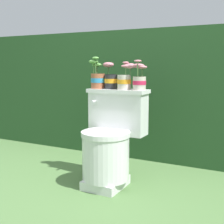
% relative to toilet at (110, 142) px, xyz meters
% --- Properties ---
extents(ground_plane, '(12.00, 12.00, 0.00)m').
position_rel_toilet_xyz_m(ground_plane, '(-0.03, -0.12, -0.35)').
color(ground_plane, '#4C703D').
extents(hedge_backdrop, '(4.24, 0.90, 1.29)m').
position_rel_toilet_xyz_m(hedge_backdrop, '(-0.03, 1.16, 0.30)').
color(hedge_backdrop, '#234723').
rests_on(hedge_backdrop, ground).
extents(toilet, '(0.49, 0.49, 0.75)m').
position_rel_toilet_xyz_m(toilet, '(0.00, 0.00, 0.00)').
color(toilet, silver).
rests_on(toilet, ground).
extents(potted_plant_left, '(0.13, 0.12, 0.26)m').
position_rel_toilet_xyz_m(potted_plant_left, '(-0.19, 0.13, 0.49)').
color(potted_plant_left, '#9E5638').
rests_on(potted_plant_left, toilet).
extents(potted_plant_midleft, '(0.14, 0.11, 0.22)m').
position_rel_toilet_xyz_m(potted_plant_midleft, '(-0.08, 0.15, 0.49)').
color(potted_plant_midleft, '#262628').
rests_on(potted_plant_midleft, toilet).
extents(potted_plant_middle, '(0.15, 0.11, 0.22)m').
position_rel_toilet_xyz_m(potted_plant_middle, '(0.07, 0.13, 0.49)').
color(potted_plant_middle, beige).
rests_on(potted_plant_middle, toilet).
extents(potted_plant_midright, '(0.12, 0.11, 0.23)m').
position_rel_toilet_xyz_m(potted_plant_midright, '(0.19, 0.13, 0.49)').
color(potted_plant_midright, beige).
rests_on(potted_plant_midright, toilet).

